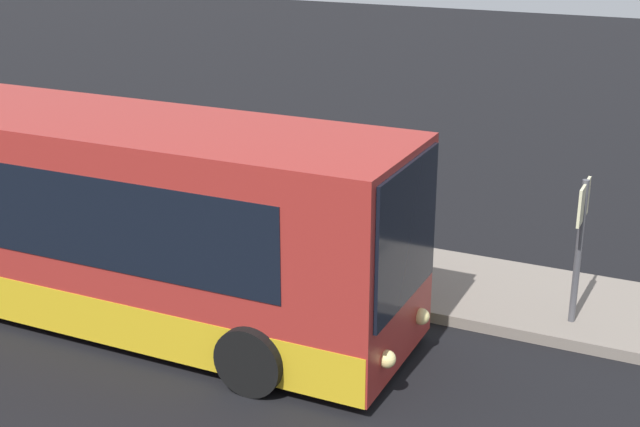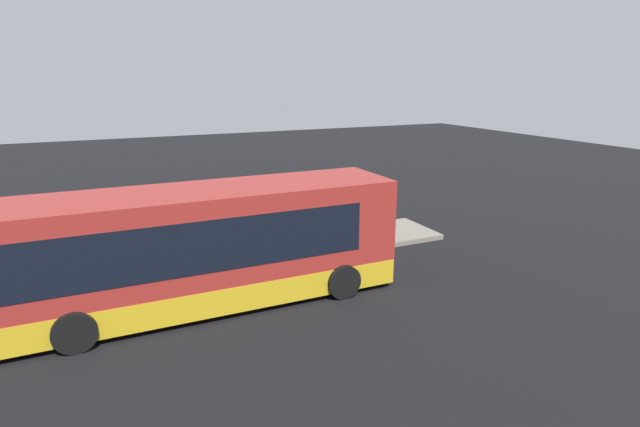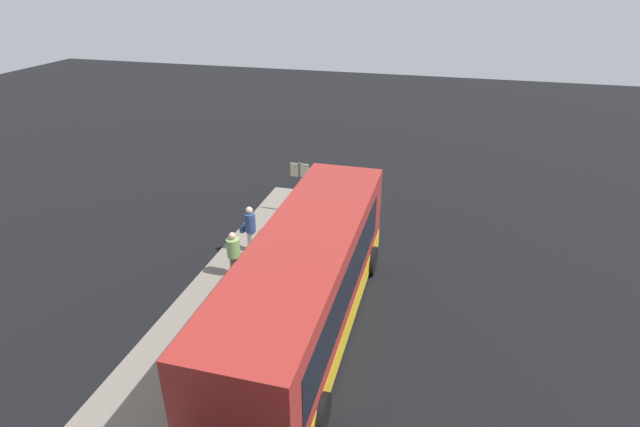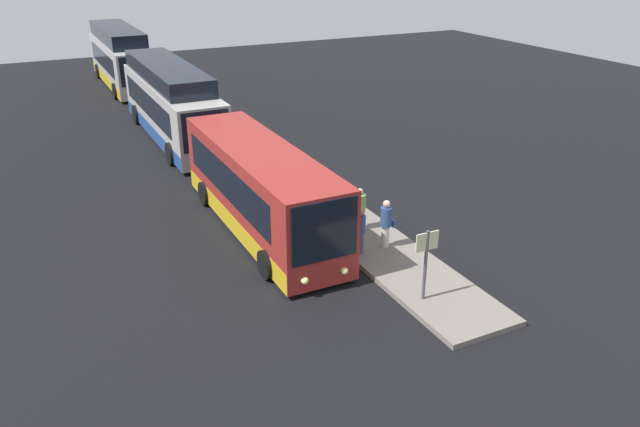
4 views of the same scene
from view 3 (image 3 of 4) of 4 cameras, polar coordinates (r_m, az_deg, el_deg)
ground at (r=14.14m, az=-2.77°, el=-15.00°), size 80.00×80.00×0.00m
platform at (r=15.03m, az=-13.51°, el=-12.50°), size 20.00×2.53×0.18m
bus_lead at (r=13.67m, az=-1.57°, el=-8.32°), size 10.42×2.74×3.15m
passenger_boarding at (r=17.45m, az=-4.96°, el=-2.18°), size 0.56×0.43×1.59m
passenger_waiting at (r=17.78m, az=-8.01°, el=-1.57°), size 0.41×0.57×1.72m
passenger_with_bags at (r=16.47m, az=-9.84°, el=-4.46°), size 0.58×0.58×1.58m
suitcase at (r=16.27m, az=-9.32°, el=-6.90°), size 0.33×0.21×0.92m
sign_post at (r=20.19m, az=-2.32°, el=3.80°), size 0.10×0.75×2.22m
trash_bin at (r=15.12m, az=-11.67°, el=-10.05°), size 0.44×0.44×0.65m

